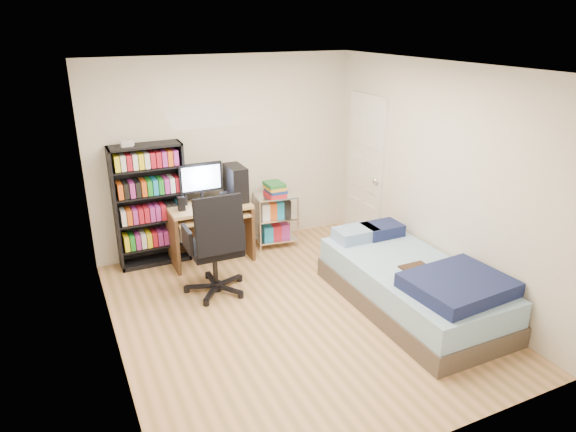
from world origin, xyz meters
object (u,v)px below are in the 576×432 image
computer_desk (216,208)px  bed (413,285)px  office_chair (216,262)px  media_shelf (150,204)px

computer_desk → bed: 2.59m
computer_desk → office_chair: bearing=-108.2°
computer_desk → office_chair: (-0.30, -0.90, -0.30)m
media_shelf → bed: (2.25, -2.27, -0.51)m
computer_desk → bed: bearing=-54.7°
office_chair → bed: bearing=-33.3°
media_shelf → computer_desk: size_ratio=1.26×
media_shelf → office_chair: size_ratio=1.32×
media_shelf → computer_desk: 0.79m
media_shelf → computer_desk: bearing=-13.4°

